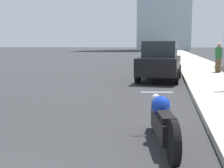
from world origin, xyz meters
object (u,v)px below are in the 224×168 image
(parked_car_blue, at_px, (166,52))
(parked_car_silver, at_px, (161,54))
(parked_car_black, at_px, (160,61))
(motorcycle, at_px, (163,122))
(pedestrian, at_px, (218,57))

(parked_car_blue, bearing_deg, parked_car_silver, -88.98)
(parked_car_black, distance_m, parked_car_blue, 23.23)
(motorcycle, xyz_separation_m, parked_car_blue, (-0.18, 32.88, 0.44))
(parked_car_blue, height_order, pedestrian, pedestrian)
(parked_car_black, height_order, parked_car_blue, parked_car_black)
(motorcycle, bearing_deg, parked_car_silver, 81.17)
(parked_car_silver, height_order, parked_car_blue, parked_car_silver)
(parked_car_silver, distance_m, parked_car_blue, 10.50)
(motorcycle, relative_size, parked_car_blue, 0.60)
(parked_car_black, bearing_deg, pedestrian, 51.66)
(parked_car_silver, height_order, pedestrian, parked_car_silver)
(motorcycle, bearing_deg, parked_car_blue, 80.13)
(parked_car_black, xyz_separation_m, parked_car_blue, (0.12, 23.23, -0.07))
(parked_car_blue, distance_m, pedestrian, 20.03)
(motorcycle, relative_size, parked_car_silver, 0.53)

